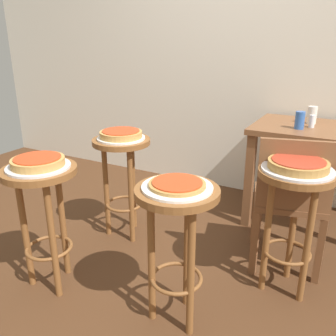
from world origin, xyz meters
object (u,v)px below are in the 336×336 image
(serving_plate_middle, at_px, (177,187))
(stool_rear, at_px, (122,165))
(pizza_leftside, at_px, (298,164))
(condiment_shaker, at_px, (312,121))
(stool_leftside, at_px, (293,204))
(wooden_chair, at_px, (290,198))
(dining_table, at_px, (321,145))
(pizza_foreground, at_px, (38,162))
(stool_middle, at_px, (177,226))
(cup_far_edge, at_px, (312,115))
(stool_foreground, at_px, (43,201))
(cup_near_edge, at_px, (300,120))
(pizza_rear, at_px, (121,134))
(pizza_middle, at_px, (177,184))
(serving_plate_leftside, at_px, (297,170))
(serving_plate_rear, at_px, (121,138))
(serving_plate_foreground, at_px, (39,167))

(serving_plate_middle, xyz_separation_m, stool_rear, (-0.71, 0.57, -0.19))
(pizza_leftside, bearing_deg, condiment_shaker, 93.77)
(stool_leftside, distance_m, pizza_leftside, 0.22)
(pizza_leftside, height_order, wooden_chair, wooden_chair)
(stool_rear, relative_size, dining_table, 0.75)
(pizza_foreground, distance_m, stool_middle, 0.79)
(cup_far_edge, bearing_deg, wooden_chair, -87.79)
(stool_foreground, bearing_deg, cup_near_edge, 52.17)
(stool_middle, relative_size, stool_leftside, 1.00)
(stool_rear, height_order, pizza_rear, pizza_rear)
(stool_rear, height_order, dining_table, dining_table)
(pizza_leftside, height_order, stool_rear, pizza_leftside)
(pizza_middle, relative_size, stool_rear, 0.36)
(dining_table, height_order, wooden_chair, wooden_chair)
(stool_middle, height_order, serving_plate_leftside, serving_plate_leftside)
(pizza_middle, height_order, dining_table, dining_table)
(serving_plate_middle, xyz_separation_m, wooden_chair, (0.38, 0.70, -0.25))
(serving_plate_rear, bearing_deg, stool_leftside, -3.78)
(serving_plate_leftside, bearing_deg, condiment_shaker, 93.77)
(stool_foreground, bearing_deg, serving_plate_foreground, 26.57)
(stool_middle, relative_size, condiment_shaker, 8.07)
(pizza_middle, distance_m, wooden_chair, 0.85)
(wooden_chair, bearing_deg, pizza_middle, -118.71)
(stool_leftside, distance_m, condiment_shaker, 0.90)
(stool_middle, distance_m, stool_leftside, 0.66)
(serving_plate_foreground, distance_m, pizza_rear, 0.67)
(cup_near_edge, xyz_separation_m, condiment_shaker, (0.07, 0.08, -0.02))
(dining_table, bearing_deg, stool_rear, -144.87)
(serving_plate_middle, bearing_deg, stool_foreground, -172.46)
(stool_leftside, bearing_deg, condiment_shaker, 93.77)
(stool_leftside, xyz_separation_m, serving_plate_rear, (-1.14, 0.08, 0.19))
(stool_leftside, xyz_separation_m, pizza_rear, (-1.14, 0.08, 0.22))
(serving_plate_rear, distance_m, condiment_shaker, 1.34)
(serving_plate_middle, xyz_separation_m, condiment_shaker, (0.37, 1.35, 0.08))
(serving_plate_foreground, xyz_separation_m, pizza_leftside, (1.18, 0.60, 0.03))
(serving_plate_foreground, xyz_separation_m, stool_middle, (0.75, 0.10, -0.19))
(stool_middle, bearing_deg, stool_leftside, 49.00)
(stool_rear, xyz_separation_m, dining_table, (1.16, 0.82, 0.09))
(cup_far_edge, bearing_deg, pizza_middle, -103.52)
(serving_plate_leftside, relative_size, cup_near_edge, 2.97)
(stool_foreground, xyz_separation_m, condiment_shaker, (1.13, 1.45, 0.27))
(serving_plate_middle, height_order, stool_rear, serving_plate_middle)
(stool_middle, xyz_separation_m, cup_far_edge, (0.35, 1.48, 0.29))
(stool_middle, bearing_deg, stool_foreground, -172.46)
(serving_plate_foreground, distance_m, serving_plate_middle, 0.76)
(stool_leftside, distance_m, serving_plate_leftside, 0.19)
(serving_plate_foreground, relative_size, pizza_leftside, 1.09)
(pizza_foreground, distance_m, pizza_leftside, 1.33)
(stool_rear, bearing_deg, condiment_shaker, 35.58)
(stool_foreground, distance_m, cup_near_edge, 1.75)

